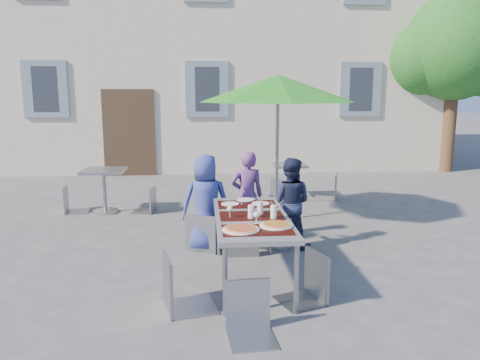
{
  "coord_description": "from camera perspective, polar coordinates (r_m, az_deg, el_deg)",
  "views": [
    {
      "loc": [
        -0.13,
        -4.66,
        2.09
      ],
      "look_at": [
        0.34,
        1.24,
        0.99
      ],
      "focal_mm": 35.0,
      "sensor_mm": 36.0,
      "label": 1
    }
  ],
  "objects": [
    {
      "name": "chair_2",
      "position": [
        6.36,
        4.46,
        -4.11
      ],
      "size": [
        0.45,
        0.46,
        0.85
      ],
      "color": "gray",
      "rests_on": "ground"
    },
    {
      "name": "chair_3",
      "position": [
        4.57,
        -7.51,
        -8.27
      ],
      "size": [
        0.56,
        0.56,
        1.06
      ],
      "color": "gray",
      "rests_on": "ground"
    },
    {
      "name": "building",
      "position": [
        16.39,
        -4.34,
        20.16
      ],
      "size": [
        13.6,
        8.2,
        11.1
      ],
      "color": "#BEB399",
      "rests_on": "ground"
    },
    {
      "name": "patio_umbrella",
      "position": [
        7.58,
        4.65,
        10.91
      ],
      "size": [
        2.51,
        2.51,
        2.39
      ],
      "color": "#B1B5B9",
      "rests_on": "ground"
    },
    {
      "name": "child_0",
      "position": [
        6.26,
        -4.2,
        -2.77
      ],
      "size": [
        0.67,
        0.47,
        1.31
      ],
      "primitive_type": "imported",
      "rotation": [
        0.0,
        0.0,
        3.22
      ],
      "color": "#333D8D",
      "rests_on": "ground"
    },
    {
      "name": "cafe_table_0",
      "position": [
        8.59,
        -16.23,
        -0.32
      ],
      "size": [
        0.72,
        0.72,
        0.77
      ],
      "color": "#B1B5B9",
      "rests_on": "ground"
    },
    {
      "name": "bg_chair_r_0",
      "position": [
        8.44,
        -11.22,
        -0.65
      ],
      "size": [
        0.44,
        0.43,
        0.84
      ],
      "color": "gray",
      "rests_on": "ground"
    },
    {
      "name": "child_2",
      "position": [
        6.42,
        6.07,
        -2.78
      ],
      "size": [
        0.69,
        0.54,
        1.24
      ],
      "primitive_type": "imported",
      "rotation": [
        0.0,
        0.0,
        2.77
      ],
      "color": "#1B213C",
      "rests_on": "ground"
    },
    {
      "name": "tree",
      "position": [
        13.95,
        24.84,
        14.33
      ],
      "size": [
        3.6,
        3.0,
        4.7
      ],
      "color": "#4E3521",
      "rests_on": "ground"
    },
    {
      "name": "pizza_near_left",
      "position": [
        4.65,
        0.11,
        -5.96
      ],
      "size": [
        0.37,
        0.37,
        0.03
      ],
      "color": "white",
      "rests_on": "dining_table"
    },
    {
      "name": "bg_chair_l_1",
      "position": [
        9.11,
        4.96,
        0.49
      ],
      "size": [
        0.52,
        0.52,
        0.88
      ],
      "color": "gray",
      "rests_on": "ground"
    },
    {
      "name": "chair_1",
      "position": [
        6.08,
        0.2,
        -3.81
      ],
      "size": [
        0.45,
        0.45,
        1.0
      ],
      "color": "gray",
      "rests_on": "ground"
    },
    {
      "name": "child_1",
      "position": [
        6.7,
        0.86,
        -1.92
      ],
      "size": [
        0.5,
        0.35,
        1.29
      ],
      "primitive_type": "imported",
      "rotation": [
        0.0,
        0.0,
        3.22
      ],
      "color": "#653B79",
      "rests_on": "ground"
    },
    {
      "name": "chair_4",
      "position": [
        4.8,
        8.43,
        -8.17
      ],
      "size": [
        0.54,
        0.54,
        0.96
      ],
      "color": "gray",
      "rests_on": "ground"
    },
    {
      "name": "place_settings",
      "position": [
        5.8,
        0.7,
        -2.73
      ],
      "size": [
        0.63,
        0.44,
        0.01
      ],
      "color": "white",
      "rests_on": "dining_table"
    },
    {
      "name": "chair_0",
      "position": [
        6.24,
        -4.47,
        -3.52
      ],
      "size": [
        0.58,
        0.58,
        0.98
      ],
      "color": "#92979D",
      "rests_on": "ground"
    },
    {
      "name": "pizza_near_right",
      "position": [
        4.8,
        4.42,
        -5.48
      ],
      "size": [
        0.34,
        0.34,
        0.03
      ],
      "color": "white",
      "rests_on": "dining_table"
    },
    {
      "name": "bg_chair_r_1",
      "position": [
        9.49,
        11.07,
        1.03
      ],
      "size": [
        0.54,
        0.54,
        0.96
      ],
      "color": "gray",
      "rests_on": "ground"
    },
    {
      "name": "glassware",
      "position": [
        5.11,
        2.19,
        -3.79
      ],
      "size": [
        0.54,
        0.44,
        0.15
      ],
      "color": "silver",
      "rests_on": "dining_table"
    },
    {
      "name": "dining_table",
      "position": [
        5.22,
        1.42,
        -4.97
      ],
      "size": [
        0.8,
        1.85,
        0.76
      ],
      "color": "#49484D",
      "rests_on": "ground"
    },
    {
      "name": "bg_chair_l_0",
      "position": [
        8.8,
        -19.95,
        -0.39
      ],
      "size": [
        0.45,
        0.44,
        0.9
      ],
      "color": "gray",
      "rests_on": "ground"
    },
    {
      "name": "cafe_table_1",
      "position": [
        9.47,
        6.07,
        0.48
      ],
      "size": [
        0.64,
        0.64,
        0.69
      ],
      "color": "#B1B5B9",
      "rests_on": "ground"
    },
    {
      "name": "chair_5",
      "position": [
        4.1,
        1.22,
        -11.84
      ],
      "size": [
        0.43,
        0.44,
        0.91
      ],
      "color": "#93979E",
      "rests_on": "ground"
    },
    {
      "name": "ground",
      "position": [
        5.11,
        -2.81,
        -13.65
      ],
      "size": [
        90.0,
        90.0,
        0.0
      ],
      "primitive_type": "plane",
      "color": "#474649",
      "rests_on": "ground"
    }
  ]
}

